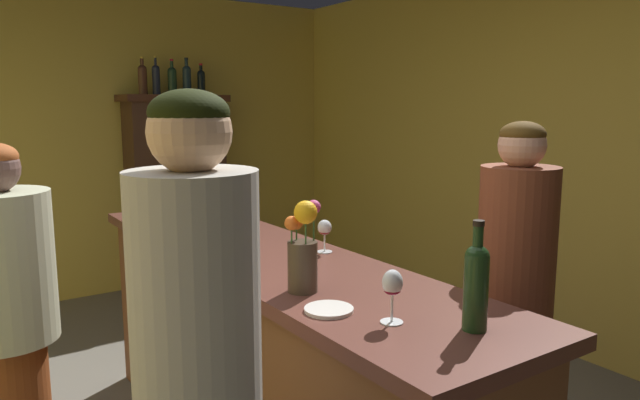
% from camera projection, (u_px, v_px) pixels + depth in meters
% --- Properties ---
extents(wall_back, '(5.67, 0.12, 2.66)m').
position_uv_depth(wall_back, '(31.00, 147.00, 4.90)').
color(wall_back, gold).
rests_on(wall_back, ground).
extents(wall_right, '(0.12, 6.57, 2.66)m').
position_uv_depth(wall_right, '(600.00, 160.00, 3.79)').
color(wall_right, gold).
rests_on(wall_right, ground).
extents(bar_counter, '(0.65, 2.72, 1.04)m').
position_uv_depth(bar_counter, '(268.00, 362.00, 2.71)').
color(bar_counter, brown).
rests_on(bar_counter, ground).
extents(display_cabinet, '(0.92, 0.39, 1.77)m').
position_uv_depth(display_cabinet, '(177.00, 190.00, 5.36)').
color(display_cabinet, '#40281B').
rests_on(display_cabinet, ground).
extents(wine_bottle_pinot, '(0.08, 0.08, 0.31)m').
position_uv_depth(wine_bottle_pinot, '(205.00, 192.00, 3.51)').
color(wine_bottle_pinot, '#472614').
rests_on(wine_bottle_pinot, bar_counter).
extents(wine_bottle_malbec, '(0.06, 0.06, 0.31)m').
position_uv_depth(wine_bottle_malbec, '(200.00, 187.00, 3.66)').
color(wine_bottle_malbec, '#2D4D30').
rests_on(wine_bottle_malbec, bar_counter).
extents(wine_bottle_chardonnay, '(0.07, 0.07, 0.33)m').
position_uv_depth(wine_bottle_chardonnay, '(476.00, 282.00, 1.70)').
color(wine_bottle_chardonnay, '#1E3A1A').
rests_on(wine_bottle_chardonnay, bar_counter).
extents(wine_bottle_riesling, '(0.07, 0.07, 0.30)m').
position_uv_depth(wine_bottle_riesling, '(200.00, 207.00, 3.00)').
color(wine_bottle_riesling, '#254830').
rests_on(wine_bottle_riesling, bar_counter).
extents(wine_glass_front, '(0.07, 0.07, 0.15)m').
position_uv_depth(wine_glass_front, '(325.00, 230.00, 2.62)').
color(wine_glass_front, white).
rests_on(wine_glass_front, bar_counter).
extents(wine_glass_mid, '(0.07, 0.07, 0.16)m').
position_uv_depth(wine_glass_mid, '(392.00, 286.00, 1.76)').
color(wine_glass_mid, white).
rests_on(wine_glass_mid, bar_counter).
extents(wine_glass_rear, '(0.06, 0.06, 0.15)m').
position_uv_depth(wine_glass_rear, '(174.00, 195.00, 3.58)').
color(wine_glass_rear, white).
rests_on(wine_glass_rear, bar_counter).
extents(flower_arrangement, '(0.14, 0.14, 0.33)m').
position_uv_depth(flower_arrangement, '(303.00, 251.00, 2.05)').
color(flower_arrangement, '#423425').
rests_on(flower_arrangement, bar_counter).
extents(cheese_plate, '(0.16, 0.16, 0.01)m').
position_uv_depth(cheese_plate, '(329.00, 310.00, 1.88)').
color(cheese_plate, white).
rests_on(cheese_plate, bar_counter).
extents(display_bottle_left, '(0.08, 0.08, 0.32)m').
position_uv_depth(display_bottle_left, '(143.00, 78.00, 5.06)').
color(display_bottle_left, '#4B2B1E').
rests_on(display_bottle_left, display_cabinet).
extents(display_bottle_midleft, '(0.07, 0.07, 0.33)m').
position_uv_depth(display_bottle_midleft, '(156.00, 78.00, 5.12)').
color(display_bottle_midleft, '#1E2439').
rests_on(display_bottle_midleft, display_cabinet).
extents(display_bottle_center, '(0.08, 0.08, 0.31)m').
position_uv_depth(display_bottle_center, '(172.00, 79.00, 5.21)').
color(display_bottle_center, '#193423').
rests_on(display_bottle_center, display_cabinet).
extents(display_bottle_midright, '(0.08, 0.08, 0.33)m').
position_uv_depth(display_bottle_midright, '(187.00, 78.00, 5.28)').
color(display_bottle_midright, '#192D37').
rests_on(display_bottle_midright, display_cabinet).
extents(display_bottle_right, '(0.07, 0.07, 0.28)m').
position_uv_depth(display_bottle_right, '(201.00, 81.00, 5.36)').
color(display_bottle_right, black).
rests_on(display_bottle_right, display_cabinet).
extents(patron_near_entrance, '(0.38, 0.38, 1.55)m').
position_uv_depth(patron_near_entrance, '(7.00, 327.00, 2.28)').
color(patron_near_entrance, brown).
rests_on(patron_near_entrance, ground).
extents(patron_redhead, '(0.32, 0.32, 1.72)m').
position_uv_depth(patron_redhead, '(199.00, 399.00, 1.47)').
color(patron_redhead, '#A09393').
rests_on(patron_redhead, ground).
extents(bartender, '(0.31, 0.31, 1.62)m').
position_uv_depth(bartender, '(514.00, 301.00, 2.39)').
color(bartender, gray).
rests_on(bartender, ground).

